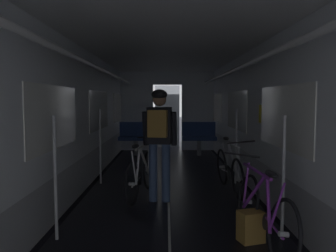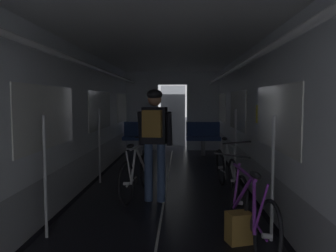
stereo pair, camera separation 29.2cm
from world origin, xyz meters
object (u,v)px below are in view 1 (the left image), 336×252
object	(u,v)px
bench_seat_far_left	(136,135)
person_cyclist_aisle	(159,133)
bench_seat_far_right	(199,135)
bicycle_white_in_aisle	(141,174)
bicycle_silver	(229,170)
bicycle_purple	(263,212)
backpack_on_floor	(251,226)

from	to	relation	value
bench_seat_far_left	person_cyclist_aisle	world-z (taller)	person_cyclist_aisle
bench_seat_far_right	bicycle_white_in_aisle	world-z (taller)	bench_seat_far_right
person_cyclist_aisle	bicycle_white_in_aisle	size ratio (longest dim) A/B	1.03
bicycle_silver	bicycle_white_in_aisle	bearing A→B (deg)	-168.73
bench_seat_far_right	bicycle_silver	xyz separation A→B (m)	(0.14, -3.98, -0.18)
person_cyclist_aisle	bench_seat_far_left	bearing A→B (deg)	99.50
bicycle_purple	person_cyclist_aisle	distance (m)	2.10
bicycle_silver	backpack_on_floor	xyz separation A→B (m)	(-0.14, -2.06, -0.21)
bench_seat_far_right	backpack_on_floor	size ratio (longest dim) A/B	2.89
bench_seat_far_left	backpack_on_floor	distance (m)	6.32
person_cyclist_aisle	backpack_on_floor	world-z (taller)	person_cyclist_aisle
bench_seat_far_right	bicycle_purple	xyz separation A→B (m)	(0.10, -6.17, -0.19)
bench_seat_far_left	bicycle_white_in_aisle	size ratio (longest dim) A/B	0.59
bicycle_silver	bench_seat_far_left	bearing A→B (deg)	116.01
bench_seat_far_right	person_cyclist_aisle	bearing A→B (deg)	-102.91
bench_seat_far_left	bicycle_purple	xyz separation A→B (m)	(1.90, -6.17, -0.19)
bench_seat_far_right	bicycle_purple	bearing A→B (deg)	-89.09
bicycle_white_in_aisle	backpack_on_floor	xyz separation A→B (m)	(1.35, -1.76, -0.21)
bench_seat_far_left	bicycle_silver	xyz separation A→B (m)	(1.94, -3.98, -0.18)
bicycle_silver	bicycle_purple	size ratio (longest dim) A/B	1.00
bench_seat_far_left	bicycle_white_in_aisle	distance (m)	4.31
bench_seat_far_left	bicycle_silver	size ratio (longest dim) A/B	0.58
bicycle_silver	backpack_on_floor	distance (m)	2.07
bench_seat_far_right	person_cyclist_aisle	world-z (taller)	person_cyclist_aisle
bench_seat_far_left	bench_seat_far_right	bearing A→B (deg)	0.00
bench_seat_far_left	person_cyclist_aisle	distance (m)	4.63
bicycle_silver	bicycle_purple	distance (m)	2.19
bicycle_silver	bicycle_purple	xyz separation A→B (m)	(-0.04, -2.19, -0.00)
bench_seat_far_right	bicycle_silver	world-z (taller)	bench_seat_far_right
bicycle_white_in_aisle	bicycle_purple	bearing A→B (deg)	-52.70
person_cyclist_aisle	backpack_on_floor	bearing A→B (deg)	-55.19
bench_seat_far_left	bicycle_purple	world-z (taller)	bicycle_purple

